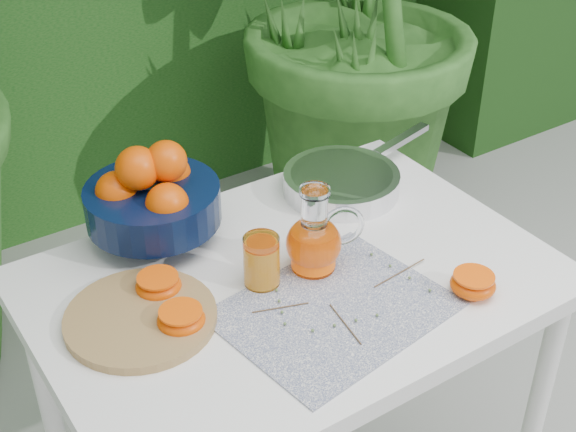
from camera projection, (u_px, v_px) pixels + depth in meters
white_table at (293, 308)px, 1.62m from camera, size 1.00×0.70×0.75m
placemat at (334, 310)px, 1.49m from camera, size 0.44×0.37×0.00m
cutting_board at (141, 318)px, 1.45m from camera, size 0.36×0.36×0.02m
fruit_bowl at (151, 196)px, 1.63m from camera, size 0.29×0.29×0.22m
juice_pitcher at (315, 241)px, 1.56m from camera, size 0.17×0.14×0.18m
juice_tumbler at (262, 262)px, 1.52m from camera, size 0.08×0.08×0.10m
saute_pan at (343, 180)px, 1.82m from camera, size 0.49×0.32×0.05m
orange_halves at (273, 296)px, 1.49m from camera, size 0.62×0.43×0.04m
thyme_sprigs at (346, 299)px, 1.50m from camera, size 0.37×0.21×0.01m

